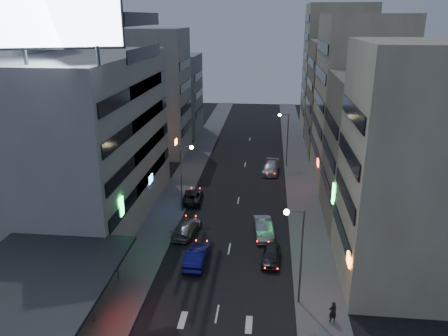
# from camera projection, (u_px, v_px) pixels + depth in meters

# --- Properties ---
(sidewalk_left) EXTENTS (4.00, 120.00, 0.12)m
(sidewalk_left) POSITION_uv_depth(u_px,v_px,m) (181.00, 186.00, 58.78)
(sidewalk_left) COLOR #4C4C4F
(sidewalk_left) RESTS_ON ground
(sidewalk_right) EXTENTS (4.00, 120.00, 0.12)m
(sidewalk_right) POSITION_uv_depth(u_px,v_px,m) (301.00, 191.00, 57.18)
(sidewalk_right) COLOR #4C4C4F
(sidewalk_right) RESTS_ON ground
(food_court) EXTENTS (11.00, 13.00, 3.88)m
(food_court) POSITION_uv_depth(u_px,v_px,m) (28.00, 296.00, 32.43)
(food_court) COLOR beige
(food_court) RESTS_ON ground
(white_building) EXTENTS (14.00, 24.00, 18.00)m
(white_building) POSITION_uv_depth(u_px,v_px,m) (79.00, 140.00, 47.34)
(white_building) COLOR #A2A19D
(white_building) RESTS_ON ground
(grey_tower) EXTENTS (10.00, 14.00, 34.00)m
(grey_tower) POSITION_uv_depth(u_px,v_px,m) (5.00, 61.00, 48.43)
(grey_tower) COLOR gray
(grey_tower) RESTS_ON ground
(shophouse_near) EXTENTS (10.00, 11.00, 20.00)m
(shophouse_near) POSITION_uv_depth(u_px,v_px,m) (412.00, 170.00, 34.91)
(shophouse_near) COLOR beige
(shophouse_near) RESTS_ON ground
(shophouse_mid) EXTENTS (11.00, 12.00, 16.00)m
(shophouse_mid) POSITION_uv_depth(u_px,v_px,m) (382.00, 152.00, 46.32)
(shophouse_mid) COLOR gray
(shophouse_mid) RESTS_ON ground
(shophouse_far) EXTENTS (10.00, 14.00, 22.00)m
(shophouse_far) POSITION_uv_depth(u_px,v_px,m) (357.00, 102.00, 57.59)
(shophouse_far) COLOR beige
(shophouse_far) RESTS_ON ground
(far_left_a) EXTENTS (11.00, 10.00, 20.00)m
(far_left_a) POSITION_uv_depth(u_px,v_px,m) (152.00, 93.00, 70.35)
(far_left_a) COLOR #A2A19D
(far_left_a) RESTS_ON ground
(far_left_b) EXTENTS (12.00, 10.00, 15.00)m
(far_left_b) POSITION_uv_depth(u_px,v_px,m) (168.00, 95.00, 83.43)
(far_left_b) COLOR gray
(far_left_b) RESTS_ON ground
(far_right_a) EXTENTS (11.00, 12.00, 18.00)m
(far_right_a) POSITION_uv_depth(u_px,v_px,m) (343.00, 97.00, 72.29)
(far_right_a) COLOR gray
(far_right_a) RESTS_ON ground
(far_right_b) EXTENTS (12.00, 12.00, 24.00)m
(far_right_b) POSITION_uv_depth(u_px,v_px,m) (336.00, 69.00, 84.40)
(far_right_b) COLOR beige
(far_right_b) RESTS_ON ground
(billboard) EXTENTS (9.52, 3.75, 6.20)m
(billboard) POSITION_uv_depth(u_px,v_px,m) (57.00, 16.00, 33.37)
(billboard) COLOR #595B60
(billboard) RESTS_ON white_building
(street_lamp_right_near) EXTENTS (1.60, 0.44, 8.02)m
(street_lamp_right_near) POSITION_uv_depth(u_px,v_px,m) (297.00, 243.00, 33.11)
(street_lamp_right_near) COLOR #595B60
(street_lamp_right_near) RESTS_ON sidewalk_right
(street_lamp_left) EXTENTS (1.60, 0.44, 8.02)m
(street_lamp_left) POSITION_uv_depth(u_px,v_px,m) (184.00, 169.00, 49.31)
(street_lamp_left) COLOR #595B60
(street_lamp_left) RESTS_ON sidewalk_left
(street_lamp_right_far) EXTENTS (1.60, 0.44, 8.02)m
(street_lamp_right_far) POSITION_uv_depth(u_px,v_px,m) (285.00, 132.00, 65.04)
(street_lamp_right_far) COLOR #595B60
(street_lamp_right_far) RESTS_ON sidewalk_right
(parked_car_right_near) EXTENTS (1.92, 4.17, 1.38)m
(parked_car_right_near) POSITION_uv_depth(u_px,v_px,m) (271.00, 256.00, 40.41)
(parked_car_right_near) COLOR #2C2B30
(parked_car_right_near) RESTS_ON ground
(parked_car_right_mid) EXTENTS (2.38, 5.21, 1.66)m
(parked_car_right_mid) POSITION_uv_depth(u_px,v_px,m) (263.00, 228.00, 45.35)
(parked_car_right_mid) COLOR #9C9DA3
(parked_car_right_mid) RESTS_ON ground
(parked_car_left) EXTENTS (2.50, 5.03, 1.37)m
(parked_car_left) POSITION_uv_depth(u_px,v_px,m) (192.00, 197.00, 53.68)
(parked_car_left) COLOR black
(parked_car_left) RESTS_ON ground
(parked_car_right_far) EXTENTS (2.57, 5.43, 1.53)m
(parked_car_right_far) POSITION_uv_depth(u_px,v_px,m) (271.00, 168.00, 63.66)
(parked_car_right_far) COLOR #AEB0B6
(parked_car_right_far) RESTS_ON ground
(road_car_blue) EXTENTS (1.84, 4.99, 1.63)m
(road_car_blue) POSITION_uv_depth(u_px,v_px,m) (197.00, 256.00, 40.12)
(road_car_blue) COLOR navy
(road_car_blue) RESTS_ON ground
(road_car_silver) EXTENTS (2.82, 5.45, 1.51)m
(road_car_silver) POSITION_uv_depth(u_px,v_px,m) (187.00, 227.00, 45.68)
(road_car_silver) COLOR #96999D
(road_car_silver) RESTS_ON ground
(person) EXTENTS (0.73, 0.59, 1.73)m
(person) POSITION_uv_depth(u_px,v_px,m) (333.00, 312.00, 32.26)
(person) COLOR black
(person) RESTS_ON sidewalk_right
(scooter_silver_b) EXTENTS (0.89, 1.84, 1.08)m
(scooter_silver_b) POSITION_uv_depth(u_px,v_px,m) (329.00, 333.00, 30.58)
(scooter_silver_b) COLOR #ABAFB3
(scooter_silver_b) RESTS_ON sidewalk_right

